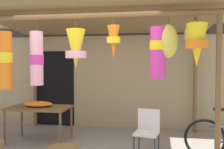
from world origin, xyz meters
name	(u,v)px	position (x,y,z in m)	size (l,w,h in m)	color
shop_facade	(109,50)	(-0.01, 2.56, 2.02)	(10.80, 0.29, 4.05)	#9E8966
market_stall_canopy	(104,28)	(0.16, 0.91, 2.37)	(4.61, 2.70, 2.74)	brown
display_table	(39,110)	(-1.23, 0.93, 0.68)	(1.28, 0.79, 0.75)	brown
flower_heap_on_table	(39,104)	(-1.25, 0.94, 0.81)	(0.61, 0.42, 0.11)	orange
folding_chair	(147,129)	(1.05, 0.42, 0.50)	(0.47, 0.47, 0.84)	beige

